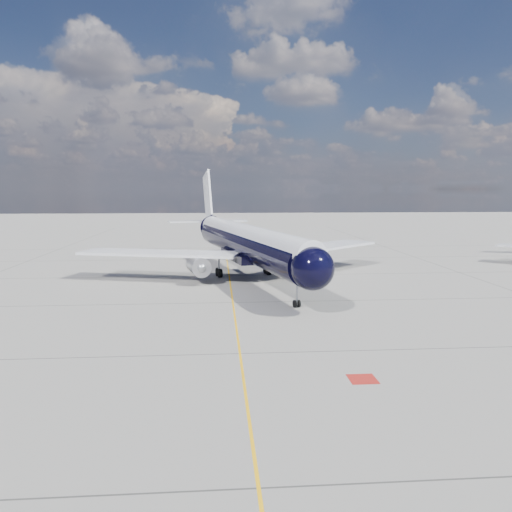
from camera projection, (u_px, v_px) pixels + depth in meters
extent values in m
plane|color=gray|center=(228.00, 269.00, 67.51)|extent=(320.00, 320.00, 0.00)
cube|color=#FBAF0D|center=(229.00, 276.00, 62.57)|extent=(0.16, 160.00, 0.01)
cube|color=maroon|center=(363.00, 379.00, 28.51)|extent=(1.60, 1.60, 0.01)
cylinder|color=black|center=(247.00, 244.00, 60.64)|extent=(12.05, 37.35, 3.75)
sphere|color=black|center=(313.00, 269.00, 41.99)|extent=(4.49, 4.49, 3.75)
cone|color=black|center=(207.00, 226.00, 82.48)|extent=(5.20, 7.57, 3.75)
cylinder|color=silver|center=(247.00, 236.00, 60.52)|extent=(11.69, 39.09, 2.92)
cube|color=black|center=(314.00, 262.00, 41.73)|extent=(2.57, 1.68, 0.54)
cube|color=silver|center=(160.00, 253.00, 59.09)|extent=(19.56, 9.68, 0.32)
cube|color=silver|center=(319.00, 247.00, 65.22)|extent=(17.53, 16.13, 0.32)
cube|color=black|center=(247.00, 255.00, 60.83)|extent=(6.25, 10.54, 0.99)
cylinder|color=#B8B8BF|center=(198.00, 265.00, 57.15)|extent=(3.17, 4.92, 2.21)
cylinder|color=#B8B8BF|center=(302.00, 260.00, 60.94)|extent=(3.17, 4.92, 2.21)
sphere|color=gray|center=(202.00, 268.00, 55.19)|extent=(1.30, 1.30, 1.08)
sphere|color=gray|center=(308.00, 263.00, 58.99)|extent=(1.30, 1.30, 1.08)
cube|color=silver|center=(198.00, 259.00, 57.24)|extent=(0.92, 3.12, 1.08)
cube|color=silver|center=(301.00, 254.00, 61.03)|extent=(0.92, 3.12, 1.08)
cube|color=silver|center=(208.00, 195.00, 81.34)|extent=(1.71, 6.17, 8.41)
cube|color=silver|center=(207.00, 221.00, 82.37)|extent=(13.20, 5.95, 0.22)
cylinder|color=gray|center=(297.00, 294.00, 45.64)|extent=(0.21, 0.21, 2.07)
cylinder|color=black|center=(295.00, 304.00, 45.70)|extent=(0.33, 0.71, 0.69)
cylinder|color=black|center=(299.00, 304.00, 45.82)|extent=(0.33, 0.71, 0.69)
cylinder|color=gray|center=(219.00, 266.00, 61.48)|extent=(0.31, 0.31, 1.87)
cylinder|color=gray|center=(267.00, 264.00, 63.35)|extent=(0.31, 0.31, 1.87)
cylinder|color=black|center=(220.00, 273.00, 61.07)|extent=(0.68, 1.16, 1.08)
cylinder|color=black|center=(218.00, 272.00, 62.10)|extent=(0.68, 1.16, 1.08)
cylinder|color=black|center=(269.00, 271.00, 62.94)|extent=(0.68, 1.16, 1.08)
cylinder|color=black|center=(266.00, 269.00, 63.97)|extent=(0.68, 1.16, 1.08)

